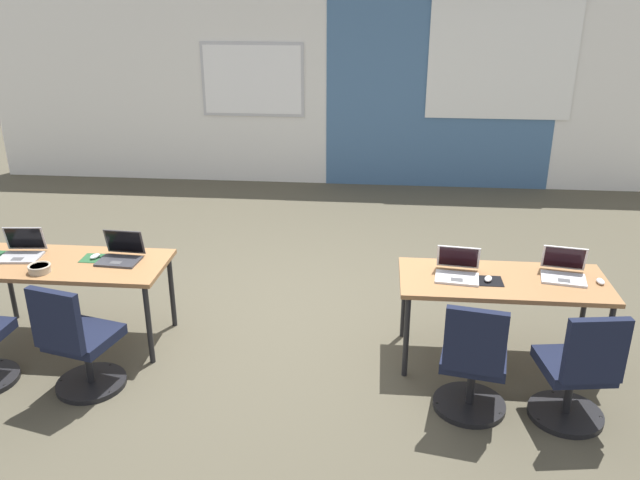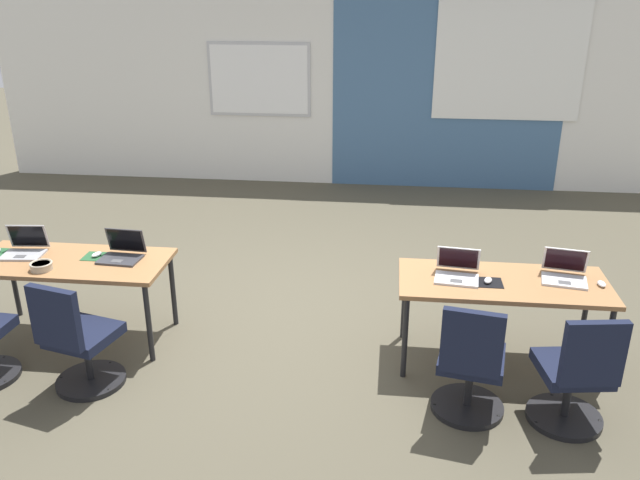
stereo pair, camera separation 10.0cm
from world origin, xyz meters
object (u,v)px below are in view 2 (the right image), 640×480
object	(u,v)px
chair_near_right_end	(575,380)
laptop_near_left_end	(25,248)
chair_near_right_inner	(470,369)
laptop_near_left_inner	(122,253)
laptop_near_right_end	(565,273)
laptop_near_right_inner	(457,272)
desk_near_left	(72,267)
chair_near_left_inner	(79,345)
desk_near_right	(503,288)
mouse_near_left_inner	(97,254)
snack_bowl	(41,266)
mouse_near_right_inner	(488,280)
mouse_near_right_end	(602,284)

from	to	relation	value
chair_near_right_end	laptop_near_left_end	world-z (taller)	laptop_near_left_end
chair_near_right_inner	laptop_near_left_inner	bearing A→B (deg)	-5.77
laptop_near_right_end	laptop_near_left_end	xyz separation A→B (m)	(-4.40, 0.00, 0.00)
laptop_near_right_inner	laptop_near_right_end	world-z (taller)	laptop_near_right_end
desk_near_left	chair_near_left_inner	bearing A→B (deg)	-63.38
desk_near_right	mouse_near_left_inner	distance (m)	3.31
desk_near_left	snack_bowl	distance (m)	0.27
laptop_near_left_end	mouse_near_left_inner	bearing A→B (deg)	-4.55
snack_bowl	chair_near_right_inner	bearing A→B (deg)	-9.01
snack_bowl	laptop_near_right_inner	bearing A→B (deg)	3.95
laptop_near_left_inner	chair_near_right_end	size ratio (longest dim) A/B	0.38
chair_near_right_inner	desk_near_right	bearing A→B (deg)	-101.37
chair_near_right_end	chair_near_left_inner	bearing A→B (deg)	-9.22
chair_near_right_inner	mouse_near_right_inner	bearing A→B (deg)	-93.36
laptop_near_left_inner	laptop_near_right_end	distance (m)	3.55
desk_near_left	chair_near_left_inner	world-z (taller)	chair_near_left_inner
mouse_near_left_inner	chair_near_left_inner	xyz separation A→B (m)	(0.18, -0.82, -0.36)
chair_near_right_end	laptop_near_left_inner	bearing A→B (deg)	-22.32
chair_near_left_inner	snack_bowl	size ratio (longest dim) A/B	5.18
laptop_near_right_end	snack_bowl	size ratio (longest dim) A/B	2.13
desk_near_left	chair_near_right_inner	distance (m)	3.30
mouse_near_right_inner	chair_near_right_inner	world-z (taller)	chair_near_right_inner
snack_bowl	chair_near_right_end	bearing A→B (deg)	-8.16
desk_near_right	laptop_near_right_inner	xyz separation A→B (m)	(-0.36, 0.02, 0.11)
laptop_near_left_end	snack_bowl	distance (m)	0.42
laptop_near_left_end	laptop_near_right_inner	bearing A→B (deg)	-6.30
mouse_near_right_end	laptop_near_left_end	size ratio (longest dim) A/B	0.28
mouse_near_right_end	mouse_near_left_inner	bearing A→B (deg)	178.57
chair_near_right_inner	laptop_near_left_end	size ratio (longest dim) A/B	2.59
mouse_near_right_end	chair_near_right_end	world-z (taller)	chair_near_right_end
mouse_near_right_end	chair_near_right_end	size ratio (longest dim) A/B	0.11
chair_near_right_end	snack_bowl	world-z (taller)	chair_near_right_end
chair_near_right_inner	snack_bowl	xyz separation A→B (m)	(-3.34, 0.53, 0.38)
laptop_near_right_inner	laptop_near_left_end	size ratio (longest dim) A/B	1.03
laptop_near_right_inner	laptop_near_right_end	xyz separation A→B (m)	(0.82, 0.06, 0.00)
mouse_near_right_inner	chair_near_right_end	size ratio (longest dim) A/B	0.12
laptop_near_left_inner	chair_near_left_inner	distance (m)	0.90
laptop_near_right_inner	laptop_near_right_end	bearing A→B (deg)	10.94
desk_near_right	chair_near_right_end	bearing A→B (deg)	-63.47
chair_near_right_inner	snack_bowl	world-z (taller)	chair_near_right_inner
desk_near_left	mouse_near_right_inner	distance (m)	3.37
laptop_near_right_inner	desk_near_left	bearing A→B (deg)	-172.87
chair_near_left_inner	mouse_near_right_inner	size ratio (longest dim) A/B	8.21
chair_near_right_end	mouse_near_right_inner	bearing A→B (deg)	-63.07
desk_near_left	laptop_near_left_end	size ratio (longest dim) A/B	4.51
mouse_near_left_inner	desk_near_left	bearing A→B (deg)	-154.14
desk_near_left	mouse_near_left_inner	xyz separation A→B (m)	(0.19, 0.09, 0.08)
desk_near_left	desk_near_right	xyz separation A→B (m)	(3.50, 0.00, 0.00)
laptop_near_right_end	chair_near_right_end	world-z (taller)	laptop_near_right_end
mouse_near_right_end	laptop_near_left_end	xyz separation A→B (m)	(-4.66, 0.09, 0.03)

